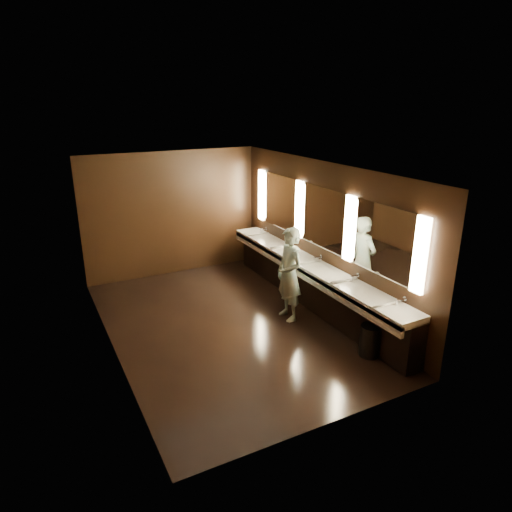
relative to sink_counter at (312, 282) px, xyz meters
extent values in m
plane|color=black|center=(-1.79, 0.00, -0.50)|extent=(6.00, 6.00, 0.00)
cube|color=#2D2D2B|center=(-1.79, 0.00, 2.30)|extent=(4.00, 6.00, 0.02)
cube|color=black|center=(-1.79, 3.00, 0.90)|extent=(4.00, 0.02, 2.80)
cube|color=black|center=(-1.79, -3.00, 0.90)|extent=(4.00, 0.02, 2.80)
cube|color=black|center=(-3.79, 0.00, 0.90)|extent=(0.02, 6.00, 2.80)
cube|color=black|center=(0.21, 0.00, 0.90)|extent=(0.02, 6.00, 2.80)
cube|color=black|center=(0.03, 0.00, -0.09)|extent=(0.36, 5.40, 0.81)
cube|color=silver|center=(-0.07, 0.00, 0.35)|extent=(0.55, 5.40, 0.12)
cube|color=silver|center=(-0.31, 0.00, 0.27)|extent=(0.06, 5.40, 0.18)
cylinder|color=silver|center=(0.12, -2.20, 0.49)|extent=(0.18, 0.04, 0.04)
cylinder|color=silver|center=(0.12, -1.10, 0.49)|extent=(0.18, 0.04, 0.04)
cylinder|color=silver|center=(0.12, 0.00, 0.49)|extent=(0.18, 0.04, 0.04)
cylinder|color=silver|center=(0.12, 1.10, 0.49)|extent=(0.18, 0.04, 0.04)
cylinder|color=silver|center=(0.12, 2.20, 0.49)|extent=(0.18, 0.04, 0.04)
cube|color=#FFE9B4|center=(0.18, -2.40, 1.25)|extent=(0.06, 0.22, 1.15)
cube|color=white|center=(0.19, -1.60, 1.25)|extent=(0.03, 1.32, 1.15)
cube|color=#FFE9B4|center=(0.18, -0.80, 1.25)|extent=(0.06, 0.23, 1.15)
cube|color=white|center=(0.19, 0.00, 1.25)|extent=(0.03, 1.32, 1.15)
cube|color=#FFE9B4|center=(0.18, 0.80, 1.25)|extent=(0.06, 0.23, 1.15)
cube|color=white|center=(0.19, 1.60, 1.25)|extent=(0.03, 1.32, 1.15)
cube|color=#FFE9B4|center=(0.18, 2.40, 1.25)|extent=(0.06, 0.22, 1.15)
imported|color=#96D8E0|center=(-0.68, -0.25, 0.37)|extent=(0.42, 0.64, 1.74)
cylinder|color=black|center=(-0.22, -1.97, -0.24)|extent=(0.43, 0.43, 0.51)
camera|label=1|loc=(-4.76, -6.77, 3.40)|focal=32.00mm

